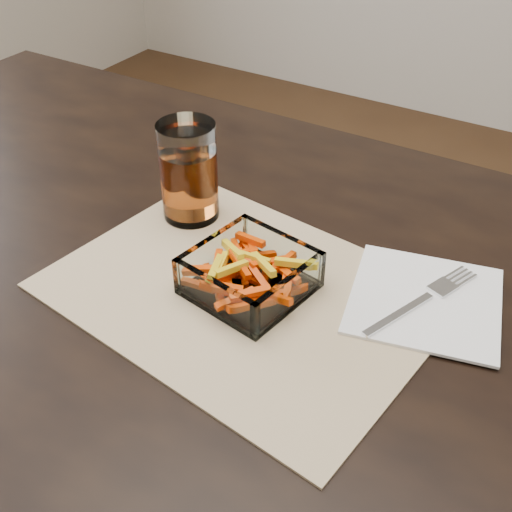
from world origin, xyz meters
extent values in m
cube|color=black|center=(0.00, 0.00, 0.73)|extent=(1.60, 0.90, 0.03)
cylinder|color=black|center=(-0.72, 0.37, 0.36)|extent=(0.06, 0.06, 0.72)
cube|color=tan|center=(0.08, -0.01, 0.75)|extent=(0.49, 0.38, 0.00)
cube|color=white|center=(0.08, 0.00, 0.76)|extent=(0.15, 0.15, 0.01)
cube|color=white|center=(0.09, 0.06, 0.78)|extent=(0.13, 0.03, 0.05)
cube|color=white|center=(0.07, -0.06, 0.78)|extent=(0.13, 0.03, 0.05)
cube|color=white|center=(0.02, 0.01, 0.78)|extent=(0.03, 0.13, 0.05)
cube|color=white|center=(0.14, -0.01, 0.78)|extent=(0.03, 0.13, 0.05)
cylinder|color=white|center=(-0.08, 0.09, 0.82)|extent=(0.08, 0.08, 0.14)
cylinder|color=#C1551B|center=(-0.08, 0.09, 0.81)|extent=(0.07, 0.07, 0.09)
cube|color=white|center=(0.27, 0.08, 0.76)|extent=(0.21, 0.21, 0.00)
cube|color=silver|center=(0.25, 0.04, 0.76)|extent=(0.05, 0.11, 0.00)
cube|color=silver|center=(0.28, 0.11, 0.76)|extent=(0.03, 0.04, 0.00)
cube|color=silver|center=(0.28, 0.15, 0.76)|extent=(0.02, 0.03, 0.00)
cube|color=silver|center=(0.29, 0.15, 0.76)|extent=(0.02, 0.03, 0.00)
cube|color=silver|center=(0.30, 0.14, 0.76)|extent=(0.02, 0.03, 0.00)
cube|color=silver|center=(0.30, 0.14, 0.76)|extent=(0.02, 0.03, 0.00)
camera|label=1|loc=(0.40, -0.51, 1.26)|focal=45.00mm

